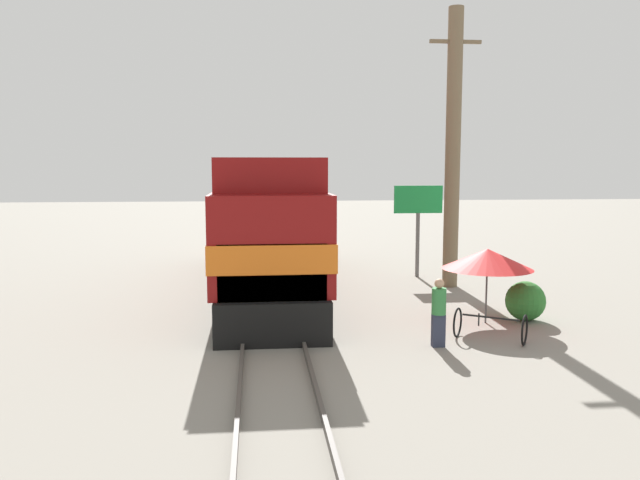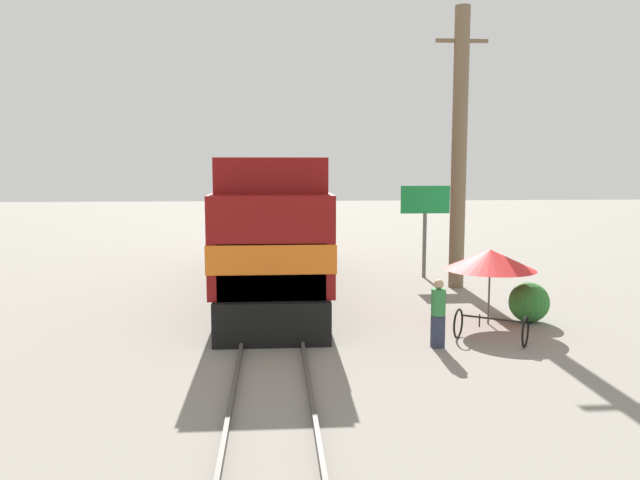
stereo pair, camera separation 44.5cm
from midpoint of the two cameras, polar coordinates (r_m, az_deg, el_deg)
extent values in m
plane|color=gray|center=(18.24, -5.30, -6.76)|extent=(120.00, 120.00, 0.00)
cube|color=#4C4742|center=(18.23, -7.57, -6.55)|extent=(0.08, 33.80, 0.15)
cube|color=#4C4742|center=(18.24, -3.03, -6.49)|extent=(0.08, 33.80, 0.15)
cube|color=black|center=(21.87, -5.42, -3.08)|extent=(2.81, 14.63, 1.06)
cube|color=maroon|center=(21.64, -5.48, 1.58)|extent=(3.06, 14.05, 2.50)
cube|color=orange|center=(21.66, -5.47, 0.92)|extent=(3.10, 14.19, 0.70)
cube|color=orange|center=(15.75, -5.28, -2.41)|extent=(2.60, 2.05, 1.38)
cube|color=maroon|center=(17.17, -5.42, 5.94)|extent=(2.87, 3.22, 0.90)
cylinder|color=#726047|center=(22.34, 11.49, 8.07)|extent=(0.53, 0.53, 9.64)
cube|color=#726047|center=(22.73, 11.71, 17.34)|extent=(1.80, 0.12, 0.12)
cylinder|color=#4C4C4C|center=(17.51, 14.27, -4.32)|extent=(0.05, 0.05, 1.90)
cone|color=red|center=(17.37, 14.35, -1.68)|extent=(2.44, 2.44, 0.55)
cube|color=#595959|center=(24.28, 8.39, -0.47)|extent=(0.12, 0.12, 2.47)
cube|color=#198C3F|center=(24.12, 8.46, 3.69)|extent=(1.88, 0.08, 1.06)
sphere|color=#2D722D|center=(18.16, 17.60, -5.34)|extent=(1.10, 1.10, 1.10)
cube|color=#2D3347|center=(15.11, 9.93, -8.14)|extent=(0.30, 0.20, 0.78)
cylinder|color=#337F3F|center=(14.94, 9.98, -5.54)|extent=(0.34, 0.34, 0.62)
sphere|color=tan|center=(14.86, 10.01, -3.94)|extent=(0.23, 0.23, 0.23)
torus|color=black|center=(16.01, 11.68, -7.40)|extent=(0.45, 0.66, 0.75)
torus|color=black|center=(15.67, 17.42, -7.87)|extent=(0.45, 0.66, 0.75)
cube|color=black|center=(15.77, 14.54, -6.87)|extent=(1.17, 0.78, 0.04)
cylinder|color=black|center=(15.85, 13.53, -7.09)|extent=(0.04, 0.04, 0.32)
camera|label=1|loc=(0.22, -90.83, -0.10)|focal=35.00mm
camera|label=2|loc=(0.22, 89.17, 0.10)|focal=35.00mm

